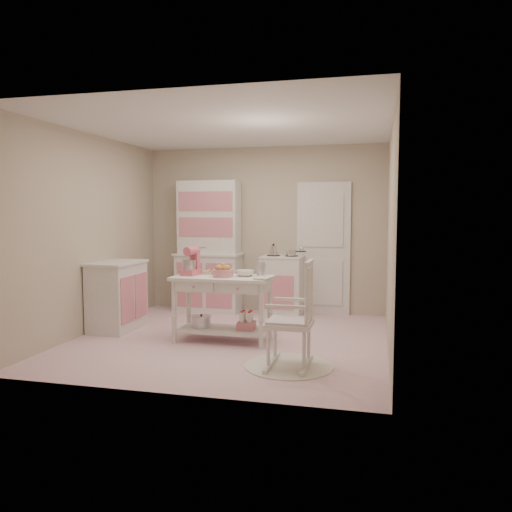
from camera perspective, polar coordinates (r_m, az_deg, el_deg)
The scene contains 14 objects.
room_shell at distance 6.08m, azimuth -3.10°, elevation 5.67°, with size 3.84×3.84×2.62m.
door at distance 7.75m, azimuth 7.71°, elevation 0.84°, with size 0.82×0.05×2.04m, color silver.
hutch at distance 7.94m, azimuth -5.43°, elevation 1.11°, with size 1.06×0.50×2.08m, color silver.
stove at distance 7.65m, azimuth 3.02°, elevation -3.40°, with size 0.62×0.57×0.92m, color silver.
base_cabinet at distance 6.98m, azimuth -15.59°, elevation -4.39°, with size 0.54×0.84×0.92m, color silver.
lace_rug at distance 5.25m, azimuth 3.77°, elevation -12.40°, with size 0.92×0.92×0.01m, color white.
rocking_chair at distance 5.12m, azimuth 3.81°, elevation -6.58°, with size 0.48×0.72×1.10m, color silver.
work_table at distance 6.16m, azimuth -3.82°, elevation -6.02°, with size 1.20×0.60×0.80m, color silver.
stand_mixer at distance 6.23m, azimuth -7.48°, elevation -0.62°, with size 0.20×0.28×0.34m, color #D95B70.
cookie_tray at distance 6.31m, azimuth -4.65°, elevation -2.01°, with size 0.34×0.24×0.02m, color silver.
bread_basket at distance 6.03m, azimuth -3.81°, elevation -1.97°, with size 0.25×0.25×0.09m, color #D37987.
mixing_bowl at distance 6.09m, azimuth -1.28°, elevation -1.98°, with size 0.23×0.23×0.07m, color silver.
metal_pitcher at distance 6.12m, azimuth 0.54°, elevation -1.49°, with size 0.10×0.10×0.17m, color silver.
recipe_book at distance 5.86m, azimuth 0.01°, elevation -2.51°, with size 0.17×0.23×0.02m, color silver.
Camera 1 is at (1.76, -5.82, 1.58)m, focal length 35.00 mm.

